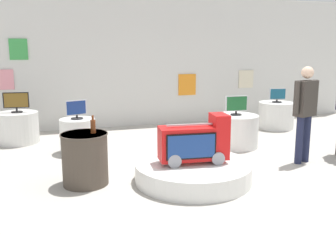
{
  "coord_description": "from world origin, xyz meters",
  "views": [
    {
      "loc": [
        -2.22,
        -4.72,
        1.91
      ],
      "look_at": [
        -0.5,
        0.87,
        0.81
      ],
      "focal_mm": 39.02,
      "sensor_mm": 36.0,
      "label": 1
    }
  ],
  "objects_px": {
    "display_pedestal_center_rear": "(78,136)",
    "side_table_round": "(85,158)",
    "bottle_on_side_table": "(93,126)",
    "tv_on_right_rear": "(16,102)",
    "tv_on_center_rear": "(77,109)",
    "novelty_firetruck_tv": "(195,143)",
    "tv_on_far_right": "(277,95)",
    "tv_on_left_rear": "(236,105)",
    "display_pedestal_left_rear": "(235,131)",
    "main_display_pedestal": "(193,172)",
    "display_pedestal_far_right": "(276,115)",
    "display_pedestal_right_rear": "(18,128)",
    "shopper_browsing_near_truck": "(305,107)"
  },
  "relations": [
    {
      "from": "display_pedestal_center_rear",
      "to": "side_table_round",
      "type": "distance_m",
      "value": 1.72
    },
    {
      "from": "display_pedestal_center_rear",
      "to": "tv_on_center_rear",
      "type": "relative_size",
      "value": 1.69
    },
    {
      "from": "tv_on_right_rear",
      "to": "bottle_on_side_table",
      "type": "distance_m",
      "value": 3.08
    },
    {
      "from": "main_display_pedestal",
      "to": "display_pedestal_right_rear",
      "type": "relative_size",
      "value": 2.09
    },
    {
      "from": "display_pedestal_left_rear",
      "to": "tv_on_center_rear",
      "type": "bearing_deg",
      "value": 170.67
    },
    {
      "from": "side_table_round",
      "to": "bottle_on_side_table",
      "type": "distance_m",
      "value": 0.48
    },
    {
      "from": "main_display_pedestal",
      "to": "tv_on_center_rear",
      "type": "relative_size",
      "value": 4.45
    },
    {
      "from": "tv_on_right_rear",
      "to": "shopper_browsing_near_truck",
      "type": "bearing_deg",
      "value": -31.04
    },
    {
      "from": "display_pedestal_far_right",
      "to": "bottle_on_side_table",
      "type": "height_order",
      "value": "bottle_on_side_table"
    },
    {
      "from": "display_pedestal_left_rear",
      "to": "bottle_on_side_table",
      "type": "xyz_separation_m",
      "value": [
        -2.87,
        -1.24,
        0.53
      ]
    },
    {
      "from": "main_display_pedestal",
      "to": "bottle_on_side_table",
      "type": "xyz_separation_m",
      "value": [
        -1.39,
        0.31,
        0.71
      ]
    },
    {
      "from": "bottle_on_side_table",
      "to": "display_pedestal_left_rear",
      "type": "bearing_deg",
      "value": 23.26
    },
    {
      "from": "tv_on_right_rear",
      "to": "tv_on_center_rear",
      "type": "bearing_deg",
      "value": -43.88
    },
    {
      "from": "shopper_browsing_near_truck",
      "to": "side_table_round",
      "type": "bearing_deg",
      "value": 179.24
    },
    {
      "from": "main_display_pedestal",
      "to": "novelty_firetruck_tv",
      "type": "bearing_deg",
      "value": -24.32
    },
    {
      "from": "display_pedestal_right_rear",
      "to": "tv_on_right_rear",
      "type": "height_order",
      "value": "tv_on_right_rear"
    },
    {
      "from": "display_pedestal_left_rear",
      "to": "bottle_on_side_table",
      "type": "bearing_deg",
      "value": -156.74
    },
    {
      "from": "novelty_firetruck_tv",
      "to": "tv_on_far_right",
      "type": "distance_m",
      "value": 4.28
    },
    {
      "from": "display_pedestal_left_rear",
      "to": "side_table_round",
      "type": "distance_m",
      "value": 3.24
    },
    {
      "from": "display_pedestal_center_rear",
      "to": "display_pedestal_far_right",
      "type": "height_order",
      "value": "same"
    },
    {
      "from": "tv_on_left_rear",
      "to": "tv_on_right_rear",
      "type": "relative_size",
      "value": 0.92
    },
    {
      "from": "side_table_round",
      "to": "main_display_pedestal",
      "type": "bearing_deg",
      "value": -12.1
    },
    {
      "from": "tv_on_center_rear",
      "to": "tv_on_right_rear",
      "type": "height_order",
      "value": "tv_on_right_rear"
    },
    {
      "from": "novelty_firetruck_tv",
      "to": "display_pedestal_right_rear",
      "type": "relative_size",
      "value": 1.26
    },
    {
      "from": "main_display_pedestal",
      "to": "side_table_round",
      "type": "bearing_deg",
      "value": 167.9
    },
    {
      "from": "main_display_pedestal",
      "to": "tv_on_center_rear",
      "type": "xyz_separation_m",
      "value": [
        -1.52,
        2.04,
        0.67
      ]
    },
    {
      "from": "display_pedestal_center_rear",
      "to": "tv_on_center_rear",
      "type": "distance_m",
      "value": 0.5
    },
    {
      "from": "tv_on_left_rear",
      "to": "side_table_round",
      "type": "relative_size",
      "value": 0.62
    },
    {
      "from": "display_pedestal_center_rear",
      "to": "tv_on_right_rear",
      "type": "distance_m",
      "value": 1.65
    },
    {
      "from": "side_table_round",
      "to": "display_pedestal_right_rear",
      "type": "bearing_deg",
      "value": 111.93
    },
    {
      "from": "display_pedestal_center_rear",
      "to": "side_table_round",
      "type": "height_order",
      "value": "side_table_round"
    },
    {
      "from": "bottle_on_side_table",
      "to": "tv_on_right_rear",
      "type": "bearing_deg",
      "value": 114.05
    },
    {
      "from": "main_display_pedestal",
      "to": "tv_on_right_rear",
      "type": "height_order",
      "value": "tv_on_right_rear"
    },
    {
      "from": "bottle_on_side_table",
      "to": "display_pedestal_center_rear",
      "type": "bearing_deg",
      "value": 94.2
    },
    {
      "from": "tv_on_left_rear",
      "to": "bottle_on_side_table",
      "type": "bearing_deg",
      "value": -156.81
    },
    {
      "from": "tv_on_far_right",
      "to": "shopper_browsing_near_truck",
      "type": "xyz_separation_m",
      "value": [
        -1.15,
        -2.52,
        0.14
      ]
    },
    {
      "from": "shopper_browsing_near_truck",
      "to": "tv_on_left_rear",
      "type": "bearing_deg",
      "value": 115.44
    },
    {
      "from": "display_pedestal_center_rear",
      "to": "tv_on_left_rear",
      "type": "bearing_deg",
      "value": -9.48
    },
    {
      "from": "novelty_firetruck_tv",
      "to": "bottle_on_side_table",
      "type": "xyz_separation_m",
      "value": [
        -1.41,
        0.32,
        0.28
      ]
    },
    {
      "from": "main_display_pedestal",
      "to": "display_pedestal_right_rear",
      "type": "height_order",
      "value": "display_pedestal_right_rear"
    },
    {
      "from": "main_display_pedestal",
      "to": "display_pedestal_left_rear",
      "type": "height_order",
      "value": "display_pedestal_left_rear"
    },
    {
      "from": "bottle_on_side_table",
      "to": "display_pedestal_far_right",
      "type": "bearing_deg",
      "value": 28.3
    },
    {
      "from": "bottle_on_side_table",
      "to": "shopper_browsing_near_truck",
      "type": "bearing_deg",
      "value": -0.58
    },
    {
      "from": "tv_on_right_rear",
      "to": "tv_on_far_right",
      "type": "relative_size",
      "value": 1.23
    },
    {
      "from": "novelty_firetruck_tv",
      "to": "display_pedestal_left_rear",
      "type": "height_order",
      "value": "novelty_firetruck_tv"
    },
    {
      "from": "display_pedestal_center_rear",
      "to": "bottle_on_side_table",
      "type": "height_order",
      "value": "bottle_on_side_table"
    },
    {
      "from": "shopper_browsing_near_truck",
      "to": "display_pedestal_far_right",
      "type": "bearing_deg",
      "value": 65.56
    },
    {
      "from": "tv_on_center_rear",
      "to": "bottle_on_side_table",
      "type": "distance_m",
      "value": 1.73
    },
    {
      "from": "display_pedestal_far_right",
      "to": "bottle_on_side_table",
      "type": "relative_size",
      "value": 3.37
    },
    {
      "from": "main_display_pedestal",
      "to": "display_pedestal_center_rear",
      "type": "xyz_separation_m",
      "value": [
        -1.51,
        2.04,
        0.18
      ]
    }
  ]
}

